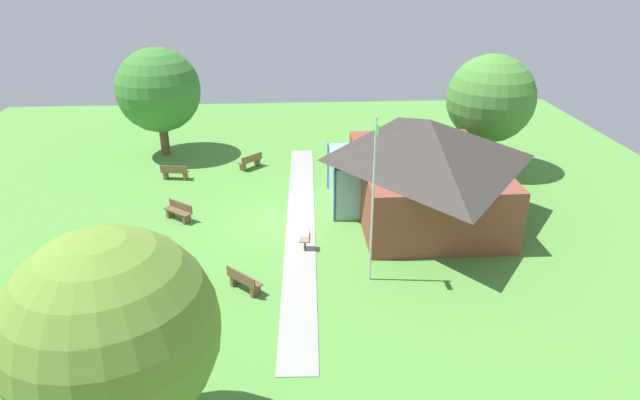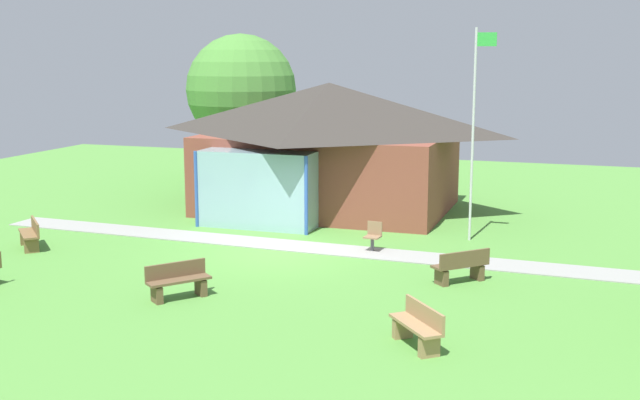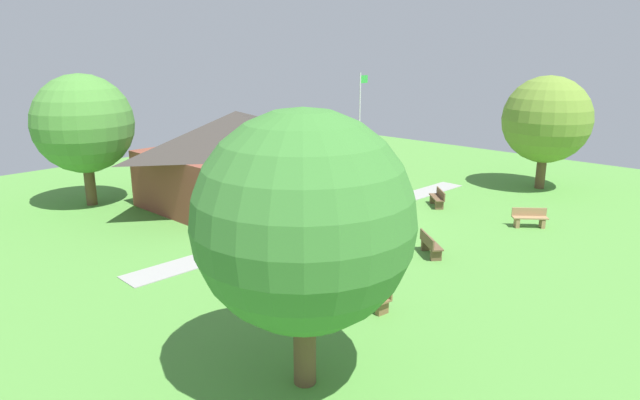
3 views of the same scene
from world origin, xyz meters
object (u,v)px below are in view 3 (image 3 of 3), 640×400
at_px(bench_mid_left, 248,273).
at_px(tree_far_east, 547,120).
at_px(bench_front_left, 371,295).
at_px(bench_front_right, 530,218).
at_px(bench_mid_right, 438,198).
at_px(tree_behind_pavilion_left, 83,124).
at_px(pavilion, 238,155).
at_px(patio_chair_lawn_spare, 363,201).
at_px(bench_front_center, 430,245).
at_px(tree_lawn_corner, 304,221).
at_px(flagpole, 360,128).

relative_size(bench_mid_left, tree_far_east, 0.22).
relative_size(bench_front_left, bench_front_right, 1.08).
height_order(bench_mid_right, tree_behind_pavilion_left, tree_behind_pavilion_left).
height_order(pavilion, patio_chair_lawn_spare, pavilion).
bearing_deg(tree_behind_pavilion_left, pavilion, -41.73).
distance_m(bench_front_left, bench_front_center, 5.10).
distance_m(pavilion, tree_lawn_corner, 16.54).
height_order(flagpole, tree_far_east, flagpole).
bearing_deg(bench_front_left, bench_mid_left, 28.76).
distance_m(bench_front_center, bench_mid_left, 7.11).
bearing_deg(tree_behind_pavilion_left, bench_front_left, -87.95).
distance_m(bench_front_right, bench_mid_left, 13.15).
bearing_deg(tree_behind_pavilion_left, bench_front_center, -71.00).
height_order(bench_front_center, tree_lawn_corner, tree_lawn_corner).
height_order(patio_chair_lawn_spare, tree_far_east, tree_far_east).
bearing_deg(tree_far_east, patio_chair_lawn_spare, 155.51).
height_order(pavilion, tree_behind_pavilion_left, tree_behind_pavilion_left).
bearing_deg(bench_front_center, pavilion, -140.85).
height_order(bench_front_right, tree_lawn_corner, tree_lawn_corner).
xyz_separation_m(bench_front_center, bench_mid_right, (6.08, 3.41, 0.00)).
bearing_deg(flagpole, bench_mid_right, -84.71).
bearing_deg(bench_front_left, bench_front_right, -82.59).
height_order(bench_front_left, bench_mid_left, same).
distance_m(bench_front_left, patio_chair_lawn_spare, 10.68).
distance_m(flagpole, tree_lawn_corner, 18.16).
relative_size(pavilion, tree_behind_pavilion_left, 1.47).
bearing_deg(flagpole, patio_chair_lawn_spare, -136.90).
distance_m(pavilion, bench_mid_right, 10.25).
bearing_deg(tree_far_east, bench_mid_left, 174.95).
bearing_deg(bench_mid_right, tree_far_east, -62.44).
xyz_separation_m(bench_front_center, tree_behind_pavilion_left, (-5.61, 16.30, 3.67)).
height_order(tree_behind_pavilion_left, tree_lawn_corner, tree_behind_pavilion_left).
relative_size(bench_front_right, tree_lawn_corner, 0.22).
bearing_deg(bench_mid_left, tree_behind_pavilion_left, -48.07).
height_order(bench_front_left, bench_front_center, same).
distance_m(bench_front_right, tree_far_east, 8.48).
bearing_deg(pavilion, bench_front_left, -111.60).
relative_size(flagpole, tree_lawn_corner, 0.99).
distance_m(pavilion, bench_front_left, 13.51).
height_order(bench_mid_left, tree_behind_pavilion_left, tree_behind_pavilion_left).
xyz_separation_m(bench_front_center, bench_mid_left, (-6.47, 2.96, 0.00)).
bearing_deg(bench_mid_right, bench_front_center, 163.79).
bearing_deg(bench_front_center, patio_chair_lawn_spare, -169.74).
xyz_separation_m(bench_front_center, tree_lawn_corner, (-9.15, -2.38, 3.58)).
bearing_deg(bench_front_left, patio_chair_lawn_spare, -41.12).
bearing_deg(pavilion, bench_front_center, -89.64).
bearing_deg(bench_front_center, tree_behind_pavilion_left, -122.21).
relative_size(bench_front_right, tree_behind_pavilion_left, 0.22).
bearing_deg(bench_front_left, bench_front_center, -69.24).
distance_m(bench_front_center, tree_far_east, 13.78).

